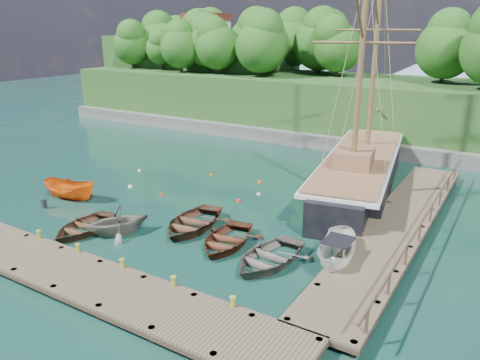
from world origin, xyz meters
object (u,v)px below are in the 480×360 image
object	(u,v)px
rowboat_0	(84,232)
schooner	(359,174)
rowboat_2	(192,228)
rowboat_3	(268,263)
cabin_boat_white	(337,267)
motorboat_orange	(71,199)
rowboat_4	(226,245)
rowboat_1	(118,234)

from	to	relation	value
rowboat_0	schooner	bearing A→B (deg)	49.28
rowboat_2	schooner	world-z (taller)	schooner
rowboat_3	cabin_boat_white	distance (m)	3.33
rowboat_0	rowboat_2	size ratio (longest dim) A/B	0.85
rowboat_2	cabin_boat_white	distance (m)	8.76
rowboat_0	rowboat_2	distance (m)	6.19
rowboat_2	motorboat_orange	distance (m)	9.98
rowboat_3	schooner	xyz separation A→B (m)	(0.12, 13.56, 1.04)
rowboat_3	motorboat_orange	size ratio (longest dim) A/B	1.19
rowboat_2	schooner	xyz separation A→B (m)	(5.88, 12.13, 1.04)
cabin_boat_white	rowboat_4	bearing A→B (deg)	178.06
rowboat_3	schooner	size ratio (longest dim) A/B	0.19
rowboat_2	rowboat_4	xyz separation A→B (m)	(2.87, -0.83, 0.00)
motorboat_orange	rowboat_1	bearing A→B (deg)	-118.28
schooner	rowboat_1	bearing A→B (deg)	-130.68
motorboat_orange	schooner	bearing A→B (deg)	-60.75
motorboat_orange	cabin_boat_white	world-z (taller)	cabin_boat_white
rowboat_1	rowboat_3	world-z (taller)	rowboat_1
rowboat_1	rowboat_4	bearing A→B (deg)	49.03
rowboat_0	schooner	size ratio (longest dim) A/B	0.17
rowboat_0	motorboat_orange	distance (m)	5.87
rowboat_2	rowboat_3	size ratio (longest dim) A/B	1.05
schooner	rowboat_2	bearing A→B (deg)	-125.49
rowboat_1	rowboat_3	size ratio (longest dim) A/B	0.73
rowboat_1	cabin_boat_white	bearing A→B (deg)	44.12
rowboat_0	rowboat_3	bearing A→B (deg)	5.42
rowboat_0	cabin_boat_white	xyz separation A→B (m)	(13.79, 3.63, 0.00)
rowboat_4	schooner	world-z (taller)	schooner
motorboat_orange	cabin_boat_white	size ratio (longest dim) A/B	0.94
rowboat_0	rowboat_2	bearing A→B (deg)	29.69
rowboat_2	rowboat_3	xyz separation A→B (m)	(5.76, -1.43, 0.00)
motorboat_orange	schooner	size ratio (longest dim) A/B	0.16
rowboat_4	cabin_boat_white	bearing A→B (deg)	-0.46
rowboat_0	rowboat_3	distance (m)	11.01
rowboat_0	rowboat_3	size ratio (longest dim) A/B	0.89
rowboat_4	cabin_boat_white	world-z (taller)	cabin_boat_white
rowboat_3	cabin_boat_white	bearing A→B (deg)	32.50
rowboat_0	rowboat_4	distance (m)	8.38
rowboat_3	rowboat_0	bearing A→B (deg)	-161.94
rowboat_0	rowboat_4	size ratio (longest dim) A/B	0.95
rowboat_3	schooner	world-z (taller)	schooner
schooner	rowboat_3	bearing A→B (deg)	-100.13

